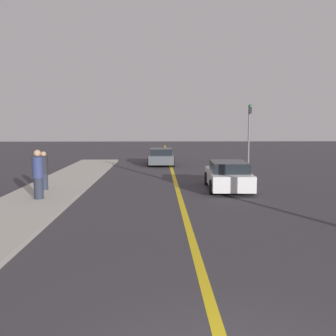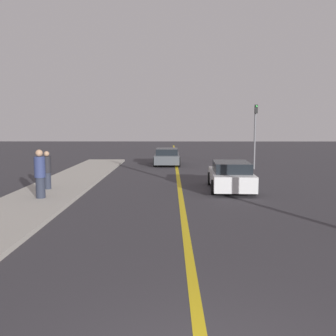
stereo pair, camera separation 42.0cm
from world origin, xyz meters
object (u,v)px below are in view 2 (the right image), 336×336
(pedestrian_far_standing, at_px, (40,174))
(traffic_light, at_px, (255,130))
(pedestrian_by_sign, at_px, (47,170))
(car_near_right_lane, at_px, (231,176))
(car_ahead_center, at_px, (167,157))

(pedestrian_far_standing, height_order, traffic_light, traffic_light)
(pedestrian_by_sign, xyz_separation_m, traffic_light, (10.68, 8.35, 1.58))
(pedestrian_by_sign, bearing_deg, pedestrian_far_standing, -79.00)
(car_near_right_lane, height_order, pedestrian_by_sign, pedestrian_by_sign)
(car_ahead_center, xyz_separation_m, traffic_light, (5.69, -2.58, 1.95))
(pedestrian_far_standing, distance_m, traffic_light, 14.65)
(car_near_right_lane, xyz_separation_m, traffic_light, (2.75, 7.69, 1.92))
(car_near_right_lane, xyz_separation_m, car_ahead_center, (-2.93, 10.27, -0.03))
(car_ahead_center, distance_m, pedestrian_by_sign, 12.02)
(car_near_right_lane, relative_size, traffic_light, 0.98)
(pedestrian_far_standing, relative_size, pedestrian_by_sign, 1.12)
(car_near_right_lane, xyz_separation_m, pedestrian_by_sign, (-7.93, -0.65, 0.34))
(car_near_right_lane, distance_m, car_ahead_center, 10.68)
(pedestrian_far_standing, height_order, pedestrian_by_sign, pedestrian_far_standing)
(pedestrian_far_standing, bearing_deg, car_ahead_center, 70.31)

